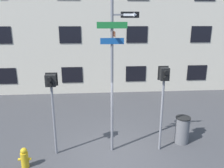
# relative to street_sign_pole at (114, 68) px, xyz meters

# --- Properties ---
(ground_plane) EXTENTS (60.00, 60.00, 0.00)m
(ground_plane) POSITION_rel_street_sign_pole_xyz_m (-0.04, -0.27, -2.97)
(ground_plane) COLOR #38383A
(street_sign_pole) EXTENTS (1.28, 0.76, 5.03)m
(street_sign_pole) POSITION_rel_street_sign_pole_xyz_m (0.00, 0.00, 0.00)
(street_sign_pole) COLOR slate
(street_sign_pole) RESTS_ON ground_plane
(pedestrian_signal_left) EXTENTS (0.38, 0.40, 2.84)m
(pedestrian_signal_left) POSITION_rel_street_sign_pole_xyz_m (-1.99, -0.05, -0.75)
(pedestrian_signal_left) COLOR slate
(pedestrian_signal_left) RESTS_ON ground_plane
(pedestrian_signal_right) EXTENTS (0.34, 0.40, 3.00)m
(pedestrian_signal_right) POSITION_rel_street_sign_pole_xyz_m (1.64, -0.08, -0.65)
(pedestrian_signal_right) COLOR slate
(pedestrian_signal_right) RESTS_ON ground_plane
(fire_hydrant) EXTENTS (0.39, 0.23, 0.67)m
(fire_hydrant) POSITION_rel_street_sign_pole_xyz_m (-2.84, -0.73, -2.65)
(fire_hydrant) COLOR gold
(fire_hydrant) RESTS_ON ground_plane
(trash_bin) EXTENTS (0.54, 0.54, 1.03)m
(trash_bin) POSITION_rel_street_sign_pole_xyz_m (2.59, 0.32, -2.45)
(trash_bin) COLOR #59595B
(trash_bin) RESTS_ON ground_plane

